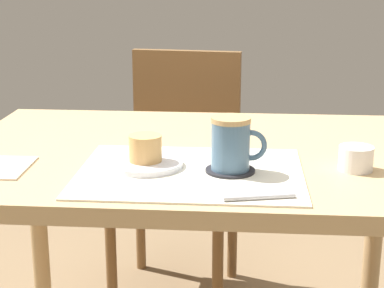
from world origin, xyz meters
TOP-DOWN VIEW (x-y plane):
  - dining_table at (0.00, 0.00)m, footprint 1.08×0.75m
  - wooden_chair at (-0.11, 0.73)m, footprint 0.47×0.47m
  - placemat at (0.01, -0.17)m, footprint 0.45×0.35m
  - pastry_plate at (-0.09, -0.15)m, footprint 0.15×0.15m
  - pastry at (-0.09, -0.15)m, footprint 0.07×0.07m
  - coffee_coaster at (0.08, -0.16)m, footprint 0.10×0.10m
  - coffee_mug at (0.09, -0.16)m, footprint 0.11×0.08m
  - teaspoon at (0.14, -0.32)m, footprint 0.13×0.04m
  - sugar_bowl at (0.34, -0.12)m, footprint 0.07×0.07m

SIDE VIEW (x-z plane):
  - wooden_chair at x=-0.11m, z-range 0.04..0.89m
  - dining_table at x=0.00m, z-range 0.28..1.01m
  - placemat at x=0.01m, z-range 0.74..0.74m
  - coffee_coaster at x=0.08m, z-range 0.74..0.74m
  - teaspoon at x=0.14m, z-range 0.74..0.75m
  - pastry_plate at x=-0.09m, z-range 0.74..0.75m
  - sugar_bowl at x=0.34m, z-range 0.74..0.79m
  - pastry at x=-0.09m, z-range 0.75..0.81m
  - coffee_mug at x=0.09m, z-range 0.74..0.85m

